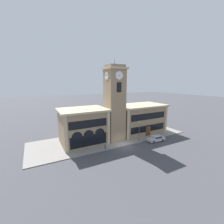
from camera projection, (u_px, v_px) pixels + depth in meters
name	position (u px, v px, depth m)	size (l,w,h in m)	color
ground_plane	(124.00, 146.00, 34.09)	(300.00, 300.00, 0.00)	#424247
sidewalk_kerb	(112.00, 137.00, 39.45)	(40.11, 12.40, 0.15)	gray
clock_tower	(115.00, 104.00, 36.31)	(4.81, 4.81, 19.47)	#937A5B
town_hall_left_wing	(83.00, 126.00, 35.41)	(10.95, 8.52, 8.27)	#937A5B
town_hall_right_wing	(139.00, 118.00, 43.15)	(14.40, 8.52, 8.09)	#937A5B
parked_car_near	(156.00, 138.00, 36.87)	(4.49, 1.98, 1.41)	#B2B7C1
street_lamp	(139.00, 128.00, 35.70)	(0.36, 0.36, 5.08)	#4C4C51
bollard	(105.00, 147.00, 32.23)	(0.18, 0.18, 1.06)	black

